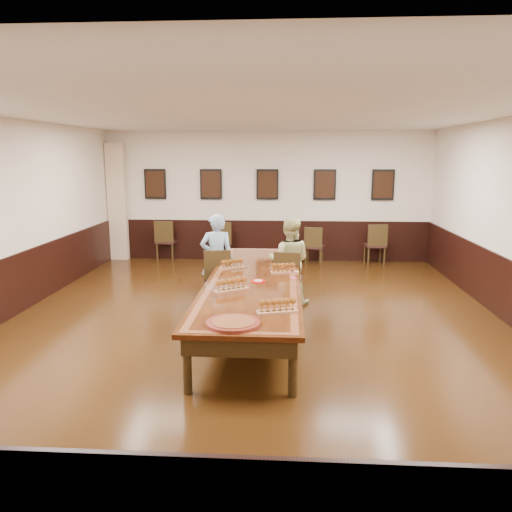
# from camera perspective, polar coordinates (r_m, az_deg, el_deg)

# --- Properties ---
(floor) EXTENTS (8.00, 10.00, 0.02)m
(floor) POSITION_cam_1_polar(r_m,az_deg,el_deg) (7.86, -0.23, -7.96)
(floor) COLOR black
(floor) RESTS_ON ground
(ceiling) EXTENTS (8.00, 10.00, 0.02)m
(ceiling) POSITION_cam_1_polar(r_m,az_deg,el_deg) (7.44, -0.25, 16.13)
(ceiling) COLOR white
(ceiling) RESTS_ON floor
(wall_back) EXTENTS (8.00, 0.02, 3.20)m
(wall_back) POSITION_cam_1_polar(r_m,az_deg,el_deg) (12.46, 1.32, 6.83)
(wall_back) COLOR beige
(wall_back) RESTS_ON floor
(wall_front) EXTENTS (8.00, 0.02, 3.20)m
(wall_front) POSITION_cam_1_polar(r_m,az_deg,el_deg) (2.64, -7.75, -10.98)
(wall_front) COLOR beige
(wall_front) RESTS_ON floor
(chair_man) EXTENTS (0.55, 0.59, 1.00)m
(chair_man) POSITION_cam_1_polar(r_m,az_deg,el_deg) (8.89, -4.45, -2.27)
(chair_man) COLOR black
(chair_man) RESTS_ON floor
(chair_woman) EXTENTS (0.52, 0.56, 0.98)m
(chair_woman) POSITION_cam_1_polar(r_m,az_deg,el_deg) (8.80, 3.71, -2.47)
(chair_woman) COLOR black
(chair_woman) RESTS_ON floor
(spare_chair_a) EXTENTS (0.48, 0.52, 1.01)m
(spare_chair_a) POSITION_cam_1_polar(r_m,az_deg,el_deg) (12.75, -10.21, 1.79)
(spare_chair_a) COLOR black
(spare_chair_a) RESTS_ON floor
(spare_chair_b) EXTENTS (0.54, 0.57, 1.01)m
(spare_chair_b) POSITION_cam_1_polar(r_m,az_deg,el_deg) (12.41, -3.93, 1.68)
(spare_chair_b) COLOR black
(spare_chair_b) RESTS_ON floor
(spare_chair_c) EXTENTS (0.51, 0.54, 0.92)m
(spare_chair_c) POSITION_cam_1_polar(r_m,az_deg,el_deg) (12.16, 6.67, 1.23)
(spare_chair_c) COLOR black
(spare_chair_c) RESTS_ON floor
(spare_chair_d) EXTENTS (0.51, 0.55, 1.00)m
(spare_chair_d) POSITION_cam_1_polar(r_m,az_deg,el_deg) (12.38, 13.43, 1.35)
(spare_chair_d) COLOR black
(spare_chair_d) RESTS_ON floor
(person_man) EXTENTS (0.64, 0.48, 1.60)m
(person_man) POSITION_cam_1_polar(r_m,az_deg,el_deg) (8.92, -4.50, -0.25)
(person_man) COLOR #4C8BBE
(person_man) RESTS_ON floor
(person_woman) EXTENTS (0.83, 0.69, 1.53)m
(person_woman) POSITION_cam_1_polar(r_m,az_deg,el_deg) (8.84, 3.83, -0.58)
(person_woman) COLOR #CBC67F
(person_woman) RESTS_ON floor
(pink_phone) EXTENTS (0.12, 0.15, 0.01)m
(pink_phone) POSITION_cam_1_polar(r_m,az_deg,el_deg) (7.68, 4.27, -2.51)
(pink_phone) COLOR #D54776
(pink_phone) RESTS_ON conference_table
(curtain) EXTENTS (0.45, 0.18, 2.90)m
(curtain) POSITION_cam_1_polar(r_m,az_deg,el_deg) (12.99, -15.58, 5.94)
(curtain) COLOR #D6B293
(curtain) RESTS_ON floor
(wainscoting) EXTENTS (8.00, 10.00, 1.00)m
(wainscoting) POSITION_cam_1_polar(r_m,az_deg,el_deg) (7.71, -0.24, -4.38)
(wainscoting) COLOR black
(wainscoting) RESTS_ON floor
(conference_table) EXTENTS (1.40, 5.00, 0.76)m
(conference_table) POSITION_cam_1_polar(r_m,az_deg,el_deg) (7.68, -0.24, -3.59)
(conference_table) COLOR black
(conference_table) RESTS_ON floor
(posters) EXTENTS (6.14, 0.04, 0.74)m
(posters) POSITION_cam_1_polar(r_m,az_deg,el_deg) (12.37, 1.32, 8.18)
(posters) COLOR black
(posters) RESTS_ON wall_back
(flight_a) EXTENTS (0.42, 0.34, 0.16)m
(flight_a) POSITION_cam_1_polar(r_m,az_deg,el_deg) (8.31, -2.73, -0.92)
(flight_a) COLOR #A56945
(flight_a) RESTS_ON conference_table
(flight_b) EXTENTS (0.47, 0.20, 0.17)m
(flight_b) POSITION_cam_1_polar(r_m,az_deg,el_deg) (7.98, 3.27, -1.42)
(flight_b) COLOR #A56945
(flight_b) RESTS_ON conference_table
(flight_c) EXTENTS (0.49, 0.41, 0.19)m
(flight_c) POSITION_cam_1_polar(r_m,az_deg,el_deg) (6.93, -2.84, -3.32)
(flight_c) COLOR #A56945
(flight_c) RESTS_ON conference_table
(flight_d) EXTENTS (0.51, 0.29, 0.18)m
(flight_d) POSITION_cam_1_polar(r_m,az_deg,el_deg) (5.98, 2.44, -5.75)
(flight_d) COLOR #A56945
(flight_d) RESTS_ON conference_table
(red_plate_grp) EXTENTS (0.22, 0.22, 0.03)m
(red_plate_grp) POSITION_cam_1_polar(r_m,az_deg,el_deg) (7.42, 0.27, -2.91)
(red_plate_grp) COLOR red
(red_plate_grp) RESTS_ON conference_table
(carved_platter) EXTENTS (0.76, 0.76, 0.05)m
(carved_platter) POSITION_cam_1_polar(r_m,az_deg,el_deg) (5.59, -2.63, -7.68)
(carved_platter) COLOR #571811
(carved_platter) RESTS_ON conference_table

